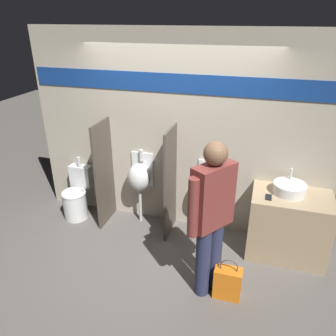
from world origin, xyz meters
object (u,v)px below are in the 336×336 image
at_px(urinal_near_counter, 139,177).
at_px(urinal_far, 208,186).
at_px(person_in_vest, 212,215).
at_px(toilet, 77,197).
at_px(shopping_bag, 227,283).
at_px(sink_basin, 290,188).
at_px(cell_phone, 269,197).

distance_m(urinal_near_counter, urinal_far, 0.98).
height_order(urinal_near_counter, person_in_vest, person_in_vest).
relative_size(toilet, person_in_vest, 0.51).
xyz_separation_m(urinal_far, shopping_bag, (0.45, -1.11, -0.54)).
bearing_deg(sink_basin, toilet, -179.21).
xyz_separation_m(urinal_near_counter, shopping_bag, (1.43, -1.11, -0.54)).
bearing_deg(cell_phone, shopping_bag, -111.90).
relative_size(urinal_near_counter, urinal_far, 1.00).
distance_m(sink_basin, urinal_far, 1.03).
bearing_deg(shopping_bag, cell_phone, 68.10).
xyz_separation_m(sink_basin, person_in_vest, (-0.79, -0.96, 0.07)).
relative_size(cell_phone, shopping_bag, 0.28).
bearing_deg(urinal_far, urinal_near_counter, 180.00).
height_order(sink_basin, toilet, sink_basin).
distance_m(sink_basin, person_in_vest, 1.25).
bearing_deg(urinal_far, person_in_vest, -78.31).
distance_m(cell_phone, shopping_bag, 1.11).
distance_m(urinal_near_counter, person_in_vest, 1.62).
bearing_deg(urinal_near_counter, toilet, -171.69).
distance_m(sink_basin, urinal_near_counter, 2.00).
bearing_deg(urinal_near_counter, sink_basin, -2.92).
bearing_deg(person_in_vest, toilet, 102.66).
distance_m(urinal_far, shopping_bag, 1.32).
height_order(urinal_near_counter, toilet, urinal_near_counter).
bearing_deg(toilet, urinal_near_counter, 8.31).
xyz_separation_m(cell_phone, urinal_near_counter, (-1.76, 0.29, -0.12)).
bearing_deg(urinal_far, sink_basin, -5.74).
xyz_separation_m(cell_phone, toilet, (-2.74, 0.15, -0.53)).
relative_size(cell_phone, urinal_near_counter, 0.13).
bearing_deg(cell_phone, urinal_near_counter, 170.69).
height_order(sink_basin, urinal_far, sink_basin).
bearing_deg(toilet, shopping_bag, -21.95).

